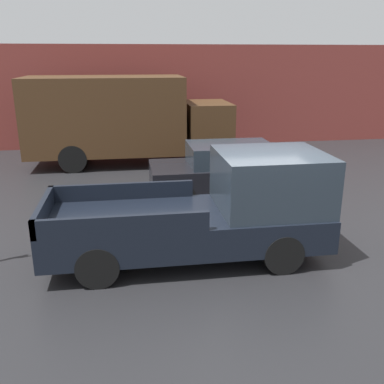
{
  "coord_description": "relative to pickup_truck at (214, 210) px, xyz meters",
  "views": [
    {
      "loc": [
        -2.53,
        -7.77,
        3.89
      ],
      "look_at": [
        -1.2,
        0.98,
        1.05
      ],
      "focal_mm": 40.0,
      "sensor_mm": 36.0,
      "label": 1
    }
  ],
  "objects": [
    {
      "name": "ground_plane",
      "position": [
        0.9,
        0.02,
        -0.97
      ],
      "size": [
        60.0,
        60.0,
        0.0
      ],
      "primitive_type": "plane",
      "color": "#232326"
    },
    {
      "name": "building_wall",
      "position": [
        0.9,
        11.26,
        1.19
      ],
      "size": [
        28.0,
        0.15,
        4.32
      ],
      "color": "brown",
      "rests_on": "ground"
    },
    {
      "name": "pickup_truck",
      "position": [
        0.0,
        0.0,
        0.0
      ],
      "size": [
        5.43,
        2.05,
        2.09
      ],
      "color": "black",
      "rests_on": "ground"
    },
    {
      "name": "car",
      "position": [
        1.1,
        3.65,
        -0.19
      ],
      "size": [
        4.22,
        1.85,
        1.54
      ],
      "color": "black",
      "rests_on": "ground"
    },
    {
      "name": "delivery_truck",
      "position": [
        -1.8,
        8.2,
        0.74
      ],
      "size": [
        7.39,
        2.57,
        3.16
      ],
      "color": "#472D19",
      "rests_on": "ground"
    }
  ]
}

